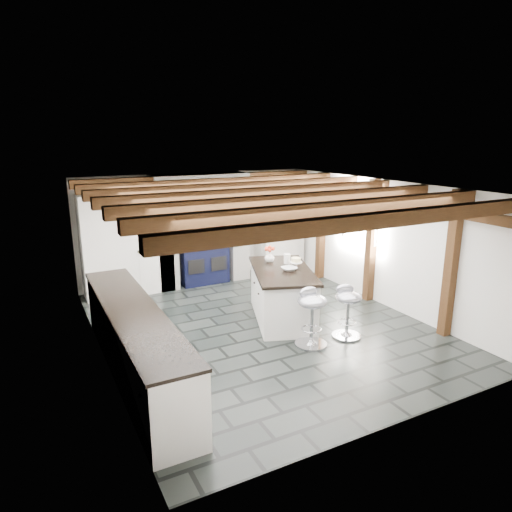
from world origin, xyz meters
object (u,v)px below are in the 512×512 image
bar_stool_near (348,305)px  bar_stool_far (312,310)px  kitchen_island (282,294)px  range_cooker (203,261)px

bar_stool_near → bar_stool_far: size_ratio=0.94×
kitchen_island → bar_stool_near: 1.22m
range_cooker → bar_stool_near: (0.99, -3.63, 0.06)m
kitchen_island → bar_stool_near: kitchen_island is taller
range_cooker → kitchen_island: bearing=-79.6°
kitchen_island → bar_stool_near: size_ratio=2.39×
bar_stool_near → kitchen_island: bearing=137.4°
range_cooker → bar_stool_far: bearing=-84.8°
kitchen_island → range_cooker: bearing=120.7°
bar_stool_near → bar_stool_far: 0.67m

